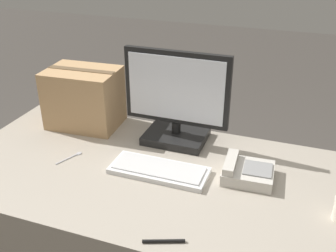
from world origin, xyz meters
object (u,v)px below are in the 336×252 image
object	(u,v)px
pen_marker	(164,241)
keyboard	(159,170)
monitor	(176,104)
desk_phone	(247,172)
spoon	(73,156)
cardboard_box	(84,98)

from	to	relation	value
pen_marker	keyboard	bearing A→B (deg)	-87.88
keyboard	pen_marker	bearing A→B (deg)	-66.92
monitor	keyboard	distance (m)	0.35
desk_phone	pen_marker	bearing A→B (deg)	-115.51
spoon	monitor	bearing A→B (deg)	-28.93
monitor	keyboard	size ratio (longest dim) A/B	1.20
desk_phone	cardboard_box	world-z (taller)	cardboard_box
monitor	spoon	size ratio (longest dim) A/B	3.72
desk_phone	cardboard_box	bearing A→B (deg)	163.32
cardboard_box	pen_marker	xyz separation A→B (m)	(0.70, -0.69, -0.15)
spoon	pen_marker	bearing A→B (deg)	-100.06
desk_phone	pen_marker	xyz separation A→B (m)	(-0.20, -0.47, -0.02)
spoon	pen_marker	size ratio (longest dim) A/B	0.98
spoon	cardboard_box	xyz separation A→B (m)	(-0.11, 0.32, 0.15)
keyboard	cardboard_box	size ratio (longest dim) A/B	1.13
desk_phone	monitor	bearing A→B (deg)	148.07
spoon	pen_marker	world-z (taller)	pen_marker
cardboard_box	keyboard	bearing A→B (deg)	-29.53
spoon	cardboard_box	distance (m)	0.37
pen_marker	cardboard_box	bearing A→B (deg)	-65.53
keyboard	spoon	world-z (taller)	keyboard
keyboard	pen_marker	xyz separation A→B (m)	(0.16, -0.39, -0.01)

